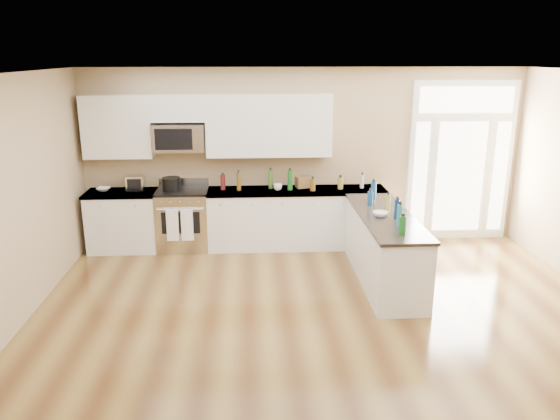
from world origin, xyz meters
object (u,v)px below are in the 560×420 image
peninsula_cabinet (384,250)px  stockpot (171,184)px  kitchen_range (183,219)px  toaster_oven (136,183)px

peninsula_cabinet → stockpot: size_ratio=8.19×
peninsula_cabinet → stockpot: stockpot is taller
kitchen_range → peninsula_cabinet: bearing=-26.8°
kitchen_range → toaster_oven: (-0.72, 0.10, 0.58)m
kitchen_range → toaster_oven: 0.93m
kitchen_range → stockpot: (-0.16, 0.00, 0.58)m
toaster_oven → kitchen_range: bearing=-6.6°
kitchen_range → toaster_oven: bearing=172.5°
stockpot → peninsula_cabinet: bearing=-25.7°
peninsula_cabinet → stockpot: bearing=154.3°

